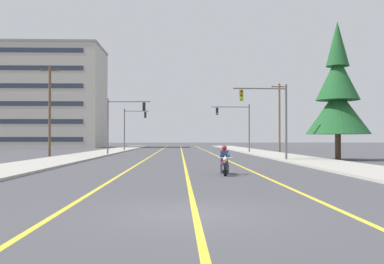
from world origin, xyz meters
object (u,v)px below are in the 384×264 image
object	(u,v)px
traffic_signal_mid_right	(238,121)
utility_pole_right_far	(279,116)
apartment_building_far_left_block	(34,97)
conifer_tree_right_verge_near	(338,96)
traffic_signal_near_left	(120,118)
utility_pole_left_near	(50,109)
traffic_signal_mid_left	(131,124)
motorcycle_with_rider	(224,163)
traffic_signal_near_right	(271,111)

from	to	relation	value
traffic_signal_mid_right	utility_pole_right_far	xyz separation A→B (m)	(5.59, 1.34, 0.61)
utility_pole_right_far	apartment_building_far_left_block	size ratio (longest dim) A/B	0.32
conifer_tree_right_verge_near	traffic_signal_near_left	bearing A→B (deg)	150.13
utility_pole_left_near	utility_pole_right_far	distance (m)	28.83
traffic_signal_near_left	traffic_signal_mid_left	distance (m)	16.36
motorcycle_with_rider	utility_pole_left_near	size ratio (longest dim) A/B	0.24
traffic_signal_mid_left	utility_pole_right_far	distance (m)	21.46
utility_pole_right_far	traffic_signal_near_left	bearing A→B (deg)	-155.54
traffic_signal_mid_right	utility_pole_right_far	distance (m)	5.78
motorcycle_with_rider	traffic_signal_mid_left	size ratio (longest dim) A/B	0.35
traffic_signal_near_left	apartment_building_far_left_block	distance (m)	49.44
motorcycle_with_rider	traffic_signal_near_right	xyz separation A→B (m)	(5.16, 13.33, 3.48)
traffic_signal_near_left	conifer_tree_right_verge_near	size ratio (longest dim) A/B	0.53
traffic_signal_mid_left	traffic_signal_near_left	bearing A→B (deg)	-88.07
conifer_tree_right_verge_near	traffic_signal_mid_left	bearing A→B (deg)	126.33
utility_pole_right_far	traffic_signal_mid_left	bearing A→B (deg)	159.67
traffic_signal_near_right	utility_pole_right_far	size ratio (longest dim) A/B	0.69
motorcycle_with_rider	traffic_signal_mid_right	size ratio (longest dim) A/B	0.35
traffic_signal_near_right	utility_pole_right_far	distance (m)	22.53
utility_pole_right_far	conifer_tree_right_verge_near	distance (m)	20.31
traffic_signal_mid_left	apartment_building_far_left_block	bearing A→B (deg)	130.67
motorcycle_with_rider	utility_pole_right_far	distance (m)	36.99
traffic_signal_near_right	utility_pole_right_far	bearing A→B (deg)	75.35
apartment_building_far_left_block	motorcycle_with_rider	bearing A→B (deg)	-65.07
utility_pole_right_far	conifer_tree_right_verge_near	world-z (taller)	conifer_tree_right_verge_near
traffic_signal_near_left	traffic_signal_mid_left	size ratio (longest dim) A/B	1.00
traffic_signal_near_left	apartment_building_far_left_block	size ratio (longest dim) A/B	0.22
traffic_signal_mid_right	conifer_tree_right_verge_near	world-z (taller)	conifer_tree_right_verge_near
utility_pole_left_near	utility_pole_right_far	size ratio (longest dim) A/B	1.02
traffic_signal_near_left	utility_pole_left_near	distance (m)	7.38
traffic_signal_near_left	utility_pole_right_far	size ratio (longest dim) A/B	0.69
utility_pole_right_far	utility_pole_left_near	bearing A→B (deg)	-156.31
traffic_signal_near_left	utility_pole_left_near	bearing A→B (deg)	-158.54
traffic_signal_near_right	conifer_tree_right_verge_near	size ratio (longest dim) A/B	0.53
traffic_signal_near_right	traffic_signal_mid_right	xyz separation A→B (m)	(0.11, 20.44, 0.03)
apartment_building_far_left_block	traffic_signal_near_right	bearing A→B (deg)	-56.27
traffic_signal_near_right	traffic_signal_mid_left	size ratio (longest dim) A/B	1.00
traffic_signal_mid_right	traffic_signal_mid_left	bearing A→B (deg)	148.80
traffic_signal_near_right	traffic_signal_mid_left	xyz separation A→B (m)	(-14.42, 29.24, -0.05)
traffic_signal_near_left	traffic_signal_mid_left	xyz separation A→B (m)	(-0.55, 16.35, -0.07)
conifer_tree_right_verge_near	utility_pole_right_far	bearing A→B (deg)	90.83
motorcycle_with_rider	traffic_signal_mid_left	distance (m)	43.70
utility_pole_left_near	utility_pole_right_far	xyz separation A→B (m)	(26.40, 11.58, -0.09)
traffic_signal_mid_right	conifer_tree_right_verge_near	distance (m)	19.89
traffic_signal_near_left	motorcycle_with_rider	bearing A→B (deg)	-71.63
motorcycle_with_rider	conifer_tree_right_verge_near	distance (m)	19.16
traffic_signal_near_right	traffic_signal_near_left	bearing A→B (deg)	137.08
conifer_tree_right_verge_near	utility_pole_left_near	bearing A→B (deg)	161.92
conifer_tree_right_verge_near	apartment_building_far_left_block	bearing A→B (deg)	128.52
motorcycle_with_rider	traffic_signal_mid_right	xyz separation A→B (m)	(5.27, 33.77, 3.51)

